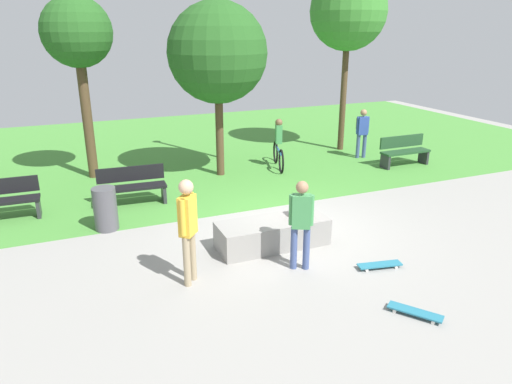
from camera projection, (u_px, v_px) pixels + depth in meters
name	position (u px, v px, depth m)	size (l,w,h in m)	color
ground_plane	(285.00, 226.00, 10.15)	(28.00, 28.00, 0.00)	gray
grass_lawn	(192.00, 148.00, 16.73)	(26.60, 12.86, 0.01)	#478C38
concrete_ledge	(273.00, 233.00, 9.16)	(2.18, 0.82, 0.53)	gray
backpack_on_ledge	(299.00, 209.00, 9.21)	(0.28, 0.20, 0.32)	maroon
skater_performing_trick	(301.00, 219.00, 8.06)	(0.39, 0.32, 1.64)	#3F5184
skater_watching	(188.00, 223.00, 7.57)	(0.36, 0.37, 1.82)	tan
skateboard_by_ledge	(380.00, 265.00, 8.37)	(0.82, 0.35, 0.08)	teal
skateboard_spare	(415.00, 312.00, 6.98)	(0.63, 0.76, 0.08)	teal
park_bench_by_oak	(132.00, 185.00, 11.25)	(1.62, 0.56, 0.91)	black
park_bench_near_path	(1.00, 199.00, 10.34)	(1.61, 0.51, 0.91)	black
park_bench_far_right	(404.00, 150.00, 14.44)	(1.60, 0.48, 0.91)	#1E4223
tree_broad_elm	(348.00, 12.00, 15.00)	(2.48, 2.48, 5.79)	#4C3823
tree_young_birch	(218.00, 53.00, 12.56)	(2.71, 2.71, 4.78)	#4C3823
tree_slender_maple	(77.00, 35.00, 12.19)	(1.84, 1.84, 4.87)	#4C3823
lamp_post	(216.00, 75.00, 14.62)	(0.28, 0.28, 4.41)	black
trash_bin	(105.00, 209.00, 9.85)	(0.49, 0.49, 0.93)	#4C4C51
pedestrian_with_backpack	(362.00, 129.00, 15.16)	(0.42, 0.39, 1.59)	#3F5184
cyclist_on_bicycle	(278.00, 147.00, 14.22)	(0.57, 1.76, 1.52)	black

